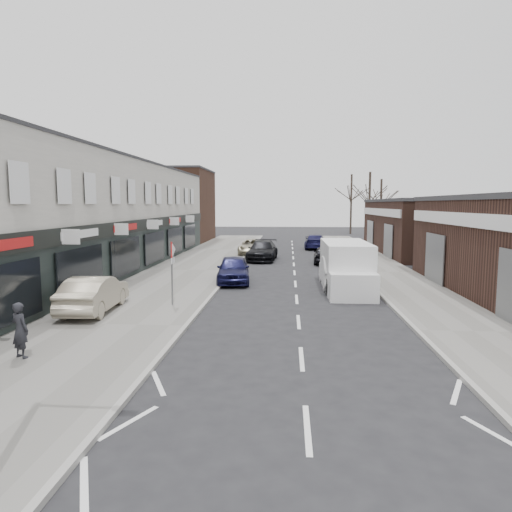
% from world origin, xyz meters
% --- Properties ---
extents(ground, '(160.00, 160.00, 0.00)m').
position_xyz_m(ground, '(0.00, 0.00, 0.00)').
color(ground, black).
rests_on(ground, ground).
extents(pavement_left, '(5.50, 64.00, 0.12)m').
position_xyz_m(pavement_left, '(-6.75, 22.00, 0.06)').
color(pavement_left, slate).
rests_on(pavement_left, ground).
extents(pavement_right, '(3.50, 64.00, 0.12)m').
position_xyz_m(pavement_right, '(5.75, 22.00, 0.06)').
color(pavement_right, slate).
rests_on(pavement_right, ground).
extents(shop_terrace_left, '(8.00, 41.00, 7.10)m').
position_xyz_m(shop_terrace_left, '(-13.50, 19.50, 3.55)').
color(shop_terrace_left, beige).
rests_on(shop_terrace_left, ground).
extents(brick_block_far, '(8.00, 10.00, 8.00)m').
position_xyz_m(brick_block_far, '(-13.50, 45.00, 4.00)').
color(brick_block_far, '#492B1F').
rests_on(brick_block_far, ground).
extents(right_unit_far, '(10.00, 16.00, 4.50)m').
position_xyz_m(right_unit_far, '(12.50, 34.00, 2.25)').
color(right_unit_far, '#382119').
rests_on(right_unit_far, ground).
extents(tree_far_a, '(3.60, 3.60, 8.00)m').
position_xyz_m(tree_far_a, '(9.00, 48.00, 0.00)').
color(tree_far_a, '#382D26').
rests_on(tree_far_a, ground).
extents(tree_far_b, '(3.60, 3.60, 7.50)m').
position_xyz_m(tree_far_b, '(11.50, 54.00, 0.00)').
color(tree_far_b, '#382D26').
rests_on(tree_far_b, ground).
extents(tree_far_c, '(3.60, 3.60, 8.50)m').
position_xyz_m(tree_far_c, '(8.50, 60.00, 0.00)').
color(tree_far_c, '#382D26').
rests_on(tree_far_c, ground).
extents(warning_sign, '(0.12, 0.80, 2.70)m').
position_xyz_m(warning_sign, '(-5.16, 12.00, 2.20)').
color(warning_sign, slate).
rests_on(warning_sign, pavement_left).
extents(white_van, '(2.20, 6.16, 2.40)m').
position_xyz_m(white_van, '(2.50, 16.54, 1.13)').
color(white_van, white).
rests_on(white_van, ground).
extents(sedan_on_pavement, '(1.74, 4.36, 1.41)m').
position_xyz_m(sedan_on_pavement, '(-7.93, 10.59, 0.82)').
color(sedan_on_pavement, '#A59B84').
rests_on(sedan_on_pavement, pavement_left).
extents(pedestrian, '(0.66, 0.56, 1.54)m').
position_xyz_m(pedestrian, '(-7.64, 5.20, 0.89)').
color(pedestrian, black).
rests_on(pedestrian, pavement_left).
extents(parked_car_left_a, '(2.15, 4.44, 1.46)m').
position_xyz_m(parked_car_left_a, '(-3.40, 18.21, 0.73)').
color(parked_car_left_a, '#121238').
rests_on(parked_car_left_a, ground).
extents(parked_car_left_b, '(2.35, 5.21, 1.48)m').
position_xyz_m(parked_car_left_b, '(-2.37, 28.30, 0.74)').
color(parked_car_left_b, black).
rests_on(parked_car_left_b, ground).
extents(parked_car_left_c, '(2.23, 4.83, 1.34)m').
position_xyz_m(parked_car_left_c, '(-3.40, 31.91, 0.67)').
color(parked_car_left_c, '#A49D83').
rests_on(parked_car_left_c, ground).
extents(parked_car_right_a, '(1.75, 4.92, 1.62)m').
position_xyz_m(parked_car_right_a, '(2.20, 17.42, 0.81)').
color(parked_car_right_a, white).
rests_on(parked_car_right_a, ground).
extents(parked_car_right_b, '(1.70, 3.81, 1.27)m').
position_xyz_m(parked_car_right_b, '(2.20, 26.71, 0.64)').
color(parked_car_right_b, black).
rests_on(parked_car_right_b, ground).
extents(parked_car_right_c, '(2.40, 4.94, 1.38)m').
position_xyz_m(parked_car_right_c, '(2.20, 37.68, 0.69)').
color(parked_car_right_c, '#121238').
rests_on(parked_car_right_c, ground).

